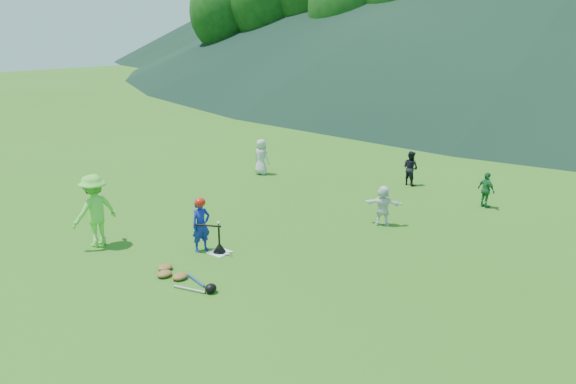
% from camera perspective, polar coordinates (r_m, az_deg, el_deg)
% --- Properties ---
extents(ground, '(120.00, 120.00, 0.00)m').
position_cam_1_polar(ground, '(13.13, -6.96, -6.15)').
color(ground, '#316216').
rests_on(ground, ground).
extents(home_plate, '(0.45, 0.45, 0.02)m').
position_cam_1_polar(home_plate, '(13.13, -6.96, -6.11)').
color(home_plate, silver).
rests_on(home_plate, ground).
extents(baseball, '(0.08, 0.08, 0.08)m').
position_cam_1_polar(baseball, '(12.87, -7.07, -3.12)').
color(baseball, white).
rests_on(baseball, batting_tee).
extents(batter_child, '(0.40, 0.52, 1.26)m').
position_cam_1_polar(batter_child, '(13.10, -8.83, -3.35)').
color(batter_child, '#152696').
rests_on(batter_child, ground).
extents(adult_coach, '(0.65, 1.12, 1.74)m').
position_cam_1_polar(adult_coach, '(13.96, -19.05, -1.79)').
color(adult_coach, '#68E242').
rests_on(adult_coach, ground).
extents(fielder_a, '(0.62, 0.41, 1.26)m').
position_cam_1_polar(fielder_a, '(19.82, -2.73, 3.58)').
color(fielder_a, beige).
rests_on(fielder_a, ground).
extents(fielder_b, '(0.64, 0.54, 1.14)m').
position_cam_1_polar(fielder_b, '(18.89, 12.34, 2.40)').
color(fielder_b, black).
rests_on(fielder_b, ground).
extents(fielder_c, '(0.66, 0.50, 1.04)m').
position_cam_1_polar(fielder_c, '(17.09, 19.49, 0.19)').
color(fielder_c, '#227139').
rests_on(fielder_c, ground).
extents(fielder_d, '(1.04, 0.70, 1.08)m').
position_cam_1_polar(fielder_d, '(14.86, 9.63, -1.36)').
color(fielder_d, white).
rests_on(fielder_d, ground).
extents(batting_tee, '(0.30, 0.30, 0.68)m').
position_cam_1_polar(batting_tee, '(13.09, -6.98, -5.63)').
color(batting_tee, black).
rests_on(batting_tee, home_plate).
extents(batter_gear, '(0.72, 0.32, 0.62)m').
position_cam_1_polar(batter_gear, '(12.92, -8.87, -1.24)').
color(batter_gear, red).
rests_on(batter_gear, ground).
extents(equipment_pile, '(1.80, 0.61, 0.19)m').
position_cam_1_polar(equipment_pile, '(11.92, -10.98, -8.42)').
color(equipment_pile, olive).
rests_on(equipment_pile, ground).
extents(outfield_fence, '(70.07, 0.08, 1.33)m').
position_cam_1_polar(outfield_fence, '(37.63, 25.66, 8.18)').
color(outfield_fence, gray).
rests_on(outfield_fence, ground).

